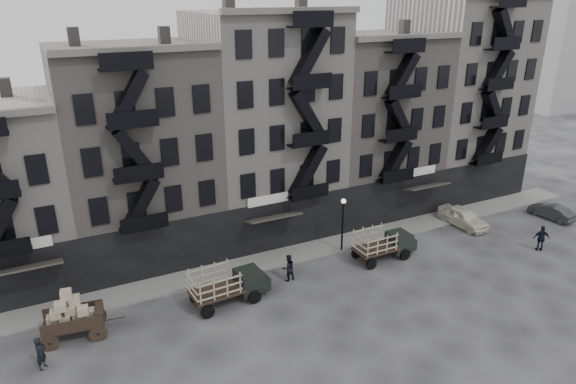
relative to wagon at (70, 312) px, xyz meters
name	(u,v)px	position (x,y,z in m)	size (l,w,h in m)	color
ground	(325,276)	(16.16, -0.62, -1.68)	(140.00, 140.00, 0.00)	#38383A
sidewalk	(299,252)	(16.16, 3.13, -1.61)	(55.00, 2.50, 0.15)	slate
building_midwest	(137,154)	(6.16, 9.20, 5.82)	(10.00, 11.35, 16.20)	slate
building_center	(264,125)	(16.16, 9.20, 6.82)	(10.00, 11.35, 18.20)	#A9A39B
building_mideast	(368,124)	(26.16, 9.20, 5.82)	(10.00, 11.35, 16.20)	slate
building_east	(456,97)	(36.16, 9.20, 7.32)	(10.00, 11.35, 19.20)	#A9A39B
lamp_post	(343,218)	(19.16, 1.98, 1.10)	(0.36, 0.36, 4.28)	black
wagon	(70,312)	(0.00, 0.00, 0.00)	(3.69, 2.28, 2.95)	black
stake_truck_west	(227,282)	(9.10, -0.62, -0.24)	(5.15, 2.37, 2.52)	black
stake_truck_east	(384,242)	(21.26, -0.34, -0.30)	(4.85, 2.05, 2.42)	black
car_east	(463,217)	(30.68, 1.30, -0.91)	(1.84, 4.57, 1.56)	silver
car_far	(552,212)	(38.62, -1.03, -1.06)	(1.33, 3.81, 1.25)	#27282A
pedestrian_west	(41,353)	(-1.69, -2.04, -0.75)	(0.68, 0.45, 1.86)	black
pedestrian_mid	(288,268)	(13.68, 0.07, -0.73)	(0.92, 0.72, 1.90)	black
policeman	(541,238)	(32.67, -4.66, -0.67)	(1.18, 0.49, 2.02)	black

